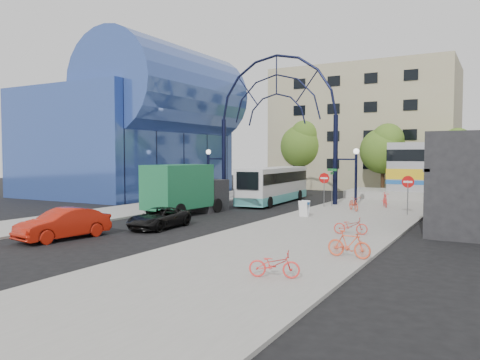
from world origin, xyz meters
The scene contains 22 objects.
ground centered at (0.00, 0.00, 0.00)m, with size 120.00×120.00×0.00m, color black.
sidewalk_east centered at (8.00, 4.00, 0.06)m, with size 8.00×56.00×0.12m, color gray.
plaza_west centered at (-6.50, 6.00, 0.06)m, with size 5.00×50.00×0.12m, color gray.
gateway_arch centered at (0.00, 14.00, 8.56)m, with size 13.64×0.44×12.10m.
stop_sign centered at (4.80, 12.00, 1.99)m, with size 0.80×0.07×2.50m.
do_not_enter_sign centered at (11.00, 10.00, 1.98)m, with size 0.76×0.07×2.48m.
street_name_sign centered at (5.20, 12.60, 2.13)m, with size 0.70×0.70×2.80m.
sandwich_board centered at (5.60, 5.98, 0.74)m, with size 0.55×0.61×0.99m.
transit_hall centered at (-15.30, 15.00, 6.70)m, with size 16.50×18.00×14.50m.
apartment_block centered at (2.00, 34.97, 7.00)m, with size 20.00×12.10×14.00m.
tree_north_a centered at (6.12, 25.93, 4.61)m, with size 4.48×4.48×7.00m.
tree_north_b centered at (-3.88, 29.93, 5.27)m, with size 5.12×5.12×8.00m.
tree_north_c centered at (12.12, 27.93, 4.28)m, with size 4.16×4.16×6.50m.
city_bus centered at (-0.12, 13.84, 1.51)m, with size 3.06×10.68×2.90m.
green_truck centered at (-2.03, 4.26, 1.64)m, with size 2.89×6.67×3.29m.
black_suv centered at (0.23, -1.41, 0.55)m, with size 1.84×3.99×1.11m, color black.
red_sedan centered at (-1.60, -6.10, 0.71)m, with size 1.51×4.33×1.43m, color #B31A0B.
bike_near_a centered at (7.37, 10.68, 0.60)m, with size 0.63×1.81×0.95m, color #ED4C2F.
bike_near_b centered at (8.80, 13.84, 0.66)m, with size 0.50×1.78×1.07m, color red.
bike_far_a centered at (9.89, 1.00, 0.53)m, with size 0.55×1.57×0.83m, color red.
bike_far_b centered at (11.27, -4.09, 0.62)m, with size 0.47×1.66×1.00m, color #EB512F.
bike_far_c centered at (10.05, -8.00, 0.54)m, with size 0.55×1.58×0.83m, color #F63531.
Camera 1 is at (16.05, -20.94, 3.88)m, focal length 35.00 mm.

